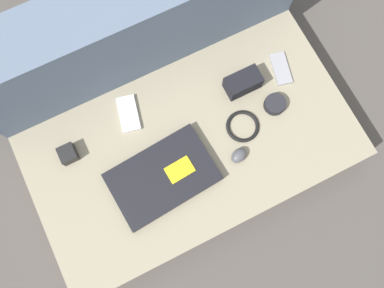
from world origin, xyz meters
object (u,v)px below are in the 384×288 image
(laptop, at_px, (163,177))
(camera_pouch, at_px, (243,83))
(phone_black, at_px, (281,69))
(computer_mouse, at_px, (239,155))
(phone_silver, at_px, (128,114))
(speaker_puck, at_px, (275,105))
(charger_brick, at_px, (68,154))

(laptop, relative_size, camera_pouch, 2.90)
(laptop, distance_m, phone_black, 0.58)
(phone_black, bearing_deg, computer_mouse, -129.24)
(phone_silver, bearing_deg, camera_pouch, 1.14)
(phone_black, xyz_separation_m, camera_pouch, (-0.16, 0.00, 0.03))
(computer_mouse, height_order, speaker_puck, computer_mouse)
(camera_pouch, bearing_deg, laptop, -156.38)
(laptop, distance_m, speaker_puck, 0.47)
(speaker_puck, relative_size, camera_pouch, 0.62)
(camera_pouch, bearing_deg, charger_brick, 176.49)
(speaker_puck, bearing_deg, charger_brick, 167.56)
(computer_mouse, xyz_separation_m, speaker_puck, (0.20, 0.10, -0.00))
(camera_pouch, bearing_deg, speaker_puck, -59.99)
(speaker_puck, height_order, phone_black, speaker_puck)
(computer_mouse, relative_size, camera_pouch, 0.56)
(speaker_puck, distance_m, phone_black, 0.15)
(speaker_puck, bearing_deg, computer_mouse, -152.71)
(phone_silver, bearing_deg, phone_black, 3.89)
(laptop, distance_m, computer_mouse, 0.27)
(camera_pouch, relative_size, charger_brick, 2.11)
(laptop, height_order, phone_black, laptop)
(computer_mouse, distance_m, camera_pouch, 0.26)
(laptop, xyz_separation_m, phone_black, (0.55, 0.17, -0.01))
(computer_mouse, bearing_deg, speaker_puck, 6.85)
(speaker_puck, bearing_deg, phone_silver, 156.89)
(laptop, relative_size, phone_black, 2.72)
(computer_mouse, bearing_deg, phone_silver, 111.41)
(phone_black, distance_m, charger_brick, 0.81)
(laptop, distance_m, camera_pouch, 0.43)
(laptop, distance_m, phone_silver, 0.26)
(speaker_puck, height_order, camera_pouch, camera_pouch)
(laptop, xyz_separation_m, phone_silver, (-0.01, 0.26, -0.01))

